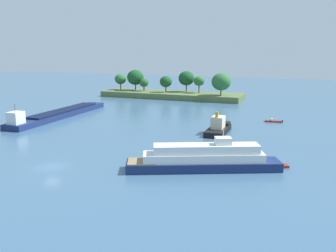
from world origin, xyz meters
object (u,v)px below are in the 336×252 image
tugboat (218,127)px  fishing_skiff (275,166)px  small_motorboat (273,121)px  cargo_barge (59,114)px  white_riverboat (204,159)px

tugboat → fishing_skiff: 24.30m
small_motorboat → cargo_barge: 56.65m
small_motorboat → cargo_barge: bearing=-164.9°
small_motorboat → fishing_skiff: (3.99, -37.06, 0.00)m
small_motorboat → tugboat: bearing=-120.2°
small_motorboat → cargo_barge: size_ratio=0.12×
small_motorboat → tugboat: (-10.02, -17.24, 1.05)m
small_motorboat → cargo_barge: cargo_barge is taller
tugboat → cargo_barge: 44.73m
tugboat → small_motorboat: bearing=59.8°
white_riverboat → tugboat: 25.47m
tugboat → white_riverboat: bearing=-81.1°
fishing_skiff → cargo_barge: size_ratio=0.11×
white_riverboat → small_motorboat: bearing=81.9°
white_riverboat → fishing_skiff: size_ratio=5.50×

